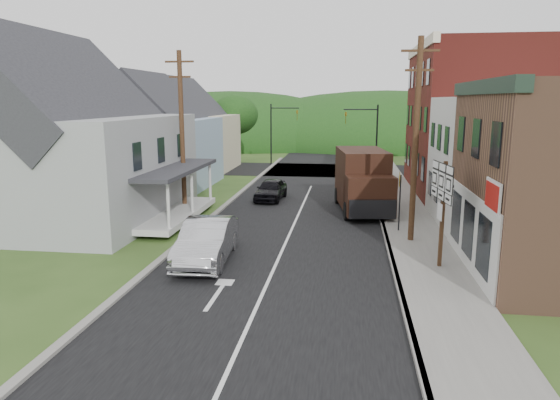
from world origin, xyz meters
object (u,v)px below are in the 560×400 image
at_px(silver_sedan, 207,241).
at_px(warning_sign, 400,193).
at_px(delivery_van, 363,181).
at_px(dark_sedan, 271,190).
at_px(route_sign_cluster, 442,199).

xyz_separation_m(silver_sedan, warning_sign, (7.96, 5.48, 1.16)).
bearing_deg(warning_sign, delivery_van, 115.84).
distance_m(silver_sedan, delivery_van, 12.04).
height_order(dark_sedan, delivery_van, delivery_van).
bearing_deg(route_sign_cluster, delivery_van, 96.96).
height_order(dark_sedan, warning_sign, warning_sign).
xyz_separation_m(delivery_van, route_sign_cluster, (2.63, -9.91, 0.96)).
xyz_separation_m(dark_sedan, delivery_van, (5.77, -2.58, 1.11)).
bearing_deg(silver_sedan, warning_sign, 30.72).
bearing_deg(warning_sign, route_sign_cluster, -72.05).
height_order(route_sign_cluster, warning_sign, route_sign_cluster).
relative_size(delivery_van, warning_sign, 2.28).
bearing_deg(route_sign_cluster, silver_sedan, 173.89).
distance_m(delivery_van, route_sign_cluster, 10.30).
bearing_deg(dark_sedan, warning_sign, -40.54).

